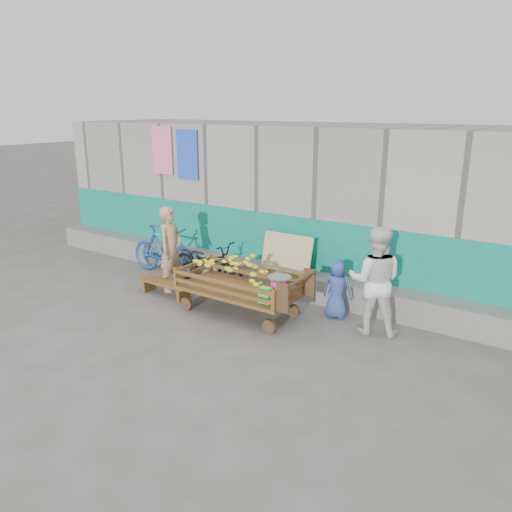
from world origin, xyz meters
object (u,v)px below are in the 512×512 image
Objects in this scene: bicycle_dark at (207,263)px; banana_cart at (237,277)px; vendor_man at (171,249)px; child at (337,289)px; bicycle_blue at (165,250)px; bench at (166,285)px; woman at (375,281)px.

banana_cart is at bearing -124.60° from bicycle_dark.
bicycle_dark is at bearing -40.19° from vendor_man.
bicycle_dark is at bearing -10.30° from child.
child is 3.89m from bicycle_blue.
bicycle_dark reaches higher than bench.
woman is 0.81m from child.
woman is 4.61m from bicycle_blue.
vendor_man is (-0.11, 0.29, 0.60)m from bench.
woman is at bearing -96.76° from bicycle_dark.
child is at bearing -34.82° from woman.
bicycle_blue is at bearing 41.99° from vendor_man.
bicycle_blue reaches higher than child.
vendor_man is 3.85m from woman.
banana_cart reaches higher than bench.
child reaches higher than banana_cart.
woman is 3.50m from bicycle_dark.
bench is 0.68m from vendor_man.
woman is at bearing 9.67° from bench.
woman is 1.01× the size of bicycle_dark.
bicycle_dark is (0.25, 0.90, 0.23)m from bench.
woman reaches higher than bench.
bench is 3.83m from woman.
bench is 0.66× the size of bicycle_dark.
vendor_man is 0.94× the size of bicycle_blue.
vendor_man is at bearing 110.15° from bench.
bicycle_blue is (-3.89, 0.05, 0.02)m from child.
bicycle_blue is (-0.75, 0.61, -0.29)m from vendor_man.
banana_cart is 1.70m from vendor_man.
banana_cart is 1.29× the size of bicycle_blue.
banana_cart is at bearing -3.15° from woman.
banana_cart is 1.31× the size of woman.
child is at bearing -89.20° from vendor_man.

